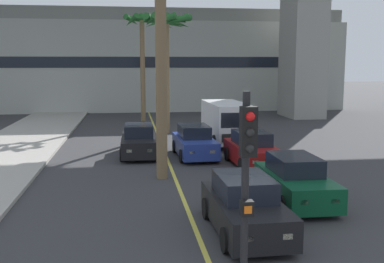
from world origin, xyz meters
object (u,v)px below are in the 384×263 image
Objects in this scene: car_queue_fourth at (139,141)px; car_queue_third at (252,150)px; delivery_van at (226,121)px; car_queue_fifth at (245,207)px; car_queue_front at (194,142)px; palm_tree_far_median at (142,35)px; traffic_light_median_near at (246,188)px; palm_tree_mid_median at (167,30)px; car_queue_second at (295,181)px.

car_queue_third is at bearing -31.07° from car_queue_fourth.
delivery_van is at bearing 30.05° from car_queue_fourth.
car_queue_third and car_queue_fifth have the same top height.
car_queue_front is 1.01× the size of car_queue_fourth.
car_queue_third is at bearing -75.81° from palm_tree_far_median.
car_queue_third is at bearing 74.50° from traffic_light_median_near.
car_queue_fourth is 0.53× the size of palm_tree_mid_median.
car_queue_front is at bearing 134.27° from car_queue_third.
palm_tree_mid_median reaches higher than delivery_van.
car_queue_second is 9.95m from car_queue_fourth.
car_queue_front is 0.49× the size of palm_tree_far_median.
traffic_light_median_near is at bearing -95.06° from car_queue_front.
delivery_van is (2.44, 14.04, 0.57)m from car_queue_fifth.
car_queue_fourth is at bearing 148.93° from car_queue_third.
car_queue_second is at bearing -59.86° from car_queue_fourth.
car_queue_fifth is 0.78× the size of delivery_van.
car_queue_second is at bearing -79.22° from palm_tree_far_median.
car_queue_second is at bearing -90.43° from delivery_van.
palm_tree_far_median reaches higher than car_queue_front.
car_queue_front is at bearing -13.82° from car_queue_fourth.
palm_tree_mid_median is (0.72, 23.81, 3.98)m from traffic_light_median_near.
palm_tree_far_median is (0.65, 14.26, 6.04)m from car_queue_fourth.
car_queue_fourth and car_queue_fifth have the same top height.
traffic_light_median_near is (1.34, -16.27, 1.99)m from car_queue_fourth.
car_queue_front is 8.26m from car_queue_second.
palm_tree_mid_median is (-2.94, 16.15, 5.98)m from car_queue_second.
car_queue_second is 0.99× the size of car_queue_fifth.
delivery_van is 7.72m from palm_tree_mid_median.
car_queue_fifth is (2.65, -11.10, 0.00)m from car_queue_fourth.
car_queue_fourth is at bearing 94.71° from traffic_light_median_near.
palm_tree_mid_median is (2.06, 7.54, 5.98)m from car_queue_fourth.
car_queue_fourth is 9.84m from palm_tree_mid_median.
palm_tree_far_median reaches higher than traffic_light_median_near.
car_queue_second is 0.98× the size of traffic_light_median_near.
car_queue_second is at bearing 64.47° from traffic_light_median_near.
traffic_light_median_near is at bearing -85.29° from car_queue_fourth.
traffic_light_median_near reaches higher than car_queue_second.
palm_tree_mid_median is (-2.95, 10.56, 5.98)m from car_queue_third.
car_queue_third is 8.42m from car_queue_fifth.
delivery_van is 0.62× the size of palm_tree_far_median.
car_queue_third is 0.53× the size of palm_tree_mid_median.
car_queue_fourth is 11.41m from car_queue_fifth.
palm_tree_far_median is at bearing 91.30° from traffic_light_median_near.
palm_tree_mid_median reaches higher than traffic_light_median_near.
car_queue_fifth is at bearing -76.58° from car_queue_fourth.
car_queue_fifth is at bearing -99.85° from delivery_van.
traffic_light_median_near is 0.54× the size of palm_tree_mid_median.
palm_tree_mid_median is 0.92× the size of palm_tree_far_median.
car_queue_third is 13.89m from traffic_light_median_near.
car_queue_second is at bearing 46.65° from car_queue_fifth.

